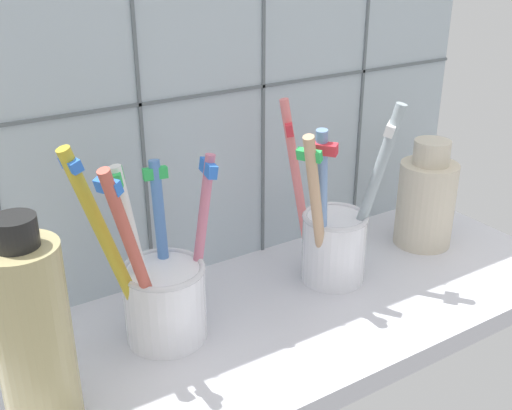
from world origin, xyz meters
TOP-DOWN VIEW (x-y plane):
  - counter_slab at (0.00, 0.00)cm, footprint 64.00×22.00cm
  - tile_wall_back at (0.00, 12.00)cm, footprint 64.00×2.20cm
  - toothbrush_cup_left at (-9.27, 2.17)cm, footprint 12.56×7.25cm
  - toothbrush_cup_right at (8.68, 2.03)cm, footprint 10.64×9.12cm
  - ceramic_vase at (22.22, 2.93)cm, footprint 6.15×6.15cm
  - soap_bottle at (-20.47, -2.68)cm, footprint 5.09×5.09cm

SIDE VIEW (x-z plane):
  - counter_slab at x=0.00cm, z-range 0.00..2.00cm
  - toothbrush_cup_left at x=-9.27cm, z-range -2.65..15.95cm
  - toothbrush_cup_right at x=8.68cm, z-range -2.31..15.92cm
  - ceramic_vase at x=22.22cm, z-range 1.29..13.11cm
  - soap_bottle at x=-20.47cm, z-range 1.33..17.39cm
  - tile_wall_back at x=0.00cm, z-range 0.00..45.00cm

